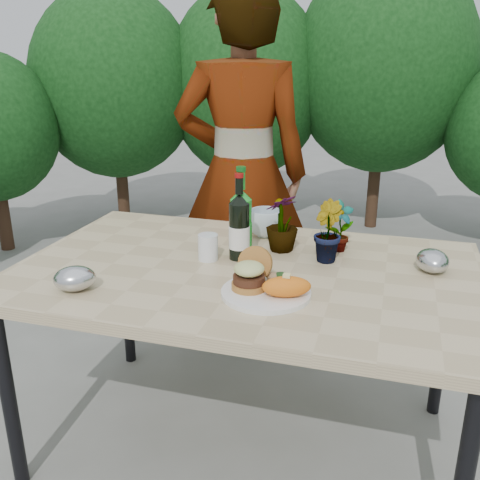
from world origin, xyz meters
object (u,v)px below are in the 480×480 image
(patio_table, at_px, (246,283))
(wine_bottle, at_px, (239,228))
(dinner_plate, at_px, (266,293))
(person, at_px, (242,175))

(patio_table, relative_size, wine_bottle, 5.06)
(dinner_plate, relative_size, person, 0.16)
(patio_table, distance_m, wine_bottle, 0.20)
(person, bearing_deg, wine_bottle, 91.60)
(patio_table, relative_size, person, 0.89)
(dinner_plate, bearing_deg, wine_bottle, 121.37)
(dinner_plate, relative_size, wine_bottle, 0.88)
(patio_table, bearing_deg, person, 107.32)
(dinner_plate, distance_m, wine_bottle, 0.34)
(patio_table, bearing_deg, wine_bottle, 122.12)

